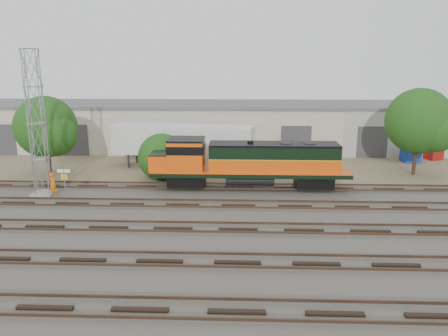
{
  "coord_description": "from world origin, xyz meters",
  "views": [
    {
      "loc": [
        4.09,
        -27.96,
        10.08
      ],
      "look_at": [
        2.87,
        4.0,
        2.2
      ],
      "focal_mm": 35.0,
      "sensor_mm": 36.0,
      "label": 1
    }
  ],
  "objects_px": {
    "locomotive": "(247,162)",
    "semi_trailer": "(186,141)",
    "signal_tower": "(37,127)",
    "worker": "(53,184)"
  },
  "relations": [
    {
      "from": "signal_tower",
      "to": "worker",
      "type": "xyz_separation_m",
      "value": [
        0.8,
        -0.11,
        -4.41
      ]
    },
    {
      "from": "worker",
      "to": "semi_trailer",
      "type": "relative_size",
      "value": 0.13
    },
    {
      "from": "semi_trailer",
      "to": "locomotive",
      "type": "bearing_deg",
      "value": -41.51
    },
    {
      "from": "locomotive",
      "to": "semi_trailer",
      "type": "xyz_separation_m",
      "value": [
        -5.7,
        6.85,
        0.39
      ]
    },
    {
      "from": "signal_tower",
      "to": "semi_trailer",
      "type": "distance_m",
      "value": 13.77
    },
    {
      "from": "worker",
      "to": "signal_tower",
      "type": "bearing_deg",
      "value": 24.73
    },
    {
      "from": "locomotive",
      "to": "worker",
      "type": "relative_size",
      "value": 8.8
    },
    {
      "from": "locomotive",
      "to": "signal_tower",
      "type": "relative_size",
      "value": 1.45
    },
    {
      "from": "locomotive",
      "to": "semi_trailer",
      "type": "height_order",
      "value": "semi_trailer"
    },
    {
      "from": "signal_tower",
      "to": "semi_trailer",
      "type": "bearing_deg",
      "value": 42.49
    }
  ]
}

